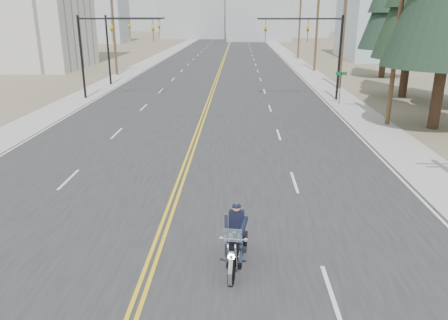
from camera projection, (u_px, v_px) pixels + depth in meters
name	position (u px, v px, depth m)	size (l,w,h in m)	color
road	(224.00, 58.00, 74.25)	(20.00, 200.00, 0.01)	#303033
sidewalk_left	(157.00, 58.00, 74.62)	(3.00, 200.00, 0.01)	#A5A5A0
sidewalk_right	(292.00, 59.00, 73.89)	(3.00, 200.00, 0.01)	#A5A5A0
traffic_mast_left	(103.00, 40.00, 36.94)	(7.10, 0.26, 7.00)	black
traffic_mast_right	(316.00, 41.00, 36.37)	(7.10, 0.26, 7.00)	black
traffic_mast_far	(123.00, 37.00, 44.56)	(6.10, 0.26, 7.00)	black
street_sign	(341.00, 82.00, 35.40)	(0.90, 0.06, 2.62)	black
utility_pole_b	(398.00, 32.00, 27.39)	(2.20, 0.30, 11.50)	brown
utility_pole_c	(344.00, 29.00, 41.70)	(2.20, 0.30, 11.00)	brown
utility_pole_d	(317.00, 23.00, 55.85)	(2.20, 0.30, 11.50)	brown
utility_pole_e	(300.00, 23.00, 72.05)	(2.20, 0.30, 11.00)	brown
utility_pole_left	(113.00, 28.00, 52.06)	(2.20, 0.30, 10.50)	brown
haze_bldg_b	(259.00, 15.00, 123.97)	(18.00, 14.00, 14.00)	#ADB2B7
haze_bldg_c	(391.00, 7.00, 108.10)	(16.00, 12.00, 18.00)	#B7BCC6
haze_bldg_e	(306.00, 18.00, 147.46)	(14.00, 14.00, 12.00)	#B7BCC6
haze_bldg_f	(64.00, 12.00, 130.23)	(12.00, 12.00, 16.00)	#ADB2B7
motorcyclist	(235.00, 238.00, 12.44)	(1.01, 2.36, 1.84)	black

